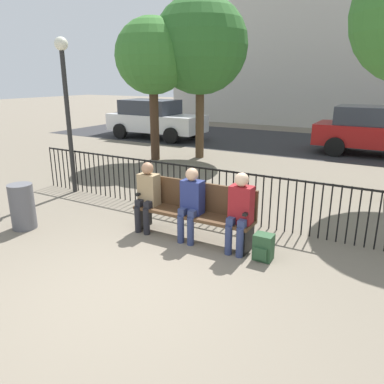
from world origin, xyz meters
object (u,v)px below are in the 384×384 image
at_px(seated_person_0, 147,193).
at_px(parked_car_0, 379,131).
at_px(seated_person_2, 240,209).
at_px(lamp_post, 66,92).
at_px(parked_car_2, 155,118).
at_px(tree_1, 153,57).
at_px(seated_person_1, 191,201).
at_px(backpack, 263,247).
at_px(park_bench, 195,208).
at_px(trash_bin, 22,207).
at_px(tree_0, 200,46).

distance_m(seated_person_0, parked_car_0, 9.51).
xyz_separation_m(seated_person_0, seated_person_2, (1.69, 0.00, 0.02)).
xyz_separation_m(lamp_post, parked_car_2, (-3.00, 7.48, -1.40)).
xyz_separation_m(tree_1, parked_car_0, (6.12, 4.23, -2.27)).
distance_m(seated_person_1, parked_car_0, 9.29).
bearing_deg(seated_person_1, parked_car_2, 128.24).
bearing_deg(backpack, seated_person_1, 176.06).
bearing_deg(seated_person_0, parked_car_0, 72.43).
distance_m(park_bench, backpack, 1.32).
bearing_deg(seated_person_2, seated_person_0, -179.94).
height_order(backpack, parked_car_2, parked_car_2).
bearing_deg(trash_bin, parked_car_0, 64.53).
bearing_deg(seated_person_2, tree_1, 135.59).
height_order(park_bench, backpack, park_bench).
xyz_separation_m(backpack, lamp_post, (-4.93, 1.09, 2.05)).
bearing_deg(lamp_post, seated_person_1, -15.18).
height_order(seated_person_1, tree_1, tree_1).
bearing_deg(tree_0, park_bench, -62.10).
bearing_deg(lamp_post, trash_bin, -66.03).
bearing_deg(seated_person_2, park_bench, 171.21).
height_order(seated_person_2, lamp_post, lamp_post).
xyz_separation_m(seated_person_1, backpack, (1.25, -0.09, -0.48)).
xyz_separation_m(park_bench, parked_car_2, (-6.67, 8.35, 0.34)).
xyz_separation_m(seated_person_0, parked_car_2, (-5.83, 8.48, 0.18)).
bearing_deg(trash_bin, seated_person_0, 27.79).
relative_size(tree_1, lamp_post, 1.28).
relative_size(lamp_post, parked_car_0, 0.80).
height_order(tree_1, lamp_post, tree_1).
xyz_separation_m(lamp_post, trash_bin, (0.90, -2.02, -1.84)).
bearing_deg(parked_car_2, tree_0, -35.92).
height_order(seated_person_2, backpack, seated_person_2).
relative_size(tree_0, lamp_post, 1.47).
distance_m(tree_0, trash_bin, 7.50).
relative_size(park_bench, tree_1, 0.48).
relative_size(tree_1, trash_bin, 5.35).
bearing_deg(parked_car_2, seated_person_0, -55.50).
xyz_separation_m(seated_person_2, tree_1, (-4.93, 4.83, 2.43)).
bearing_deg(tree_0, parked_car_2, 144.08).
xyz_separation_m(park_bench, seated_person_2, (0.84, -0.13, 0.18)).
relative_size(tree_0, tree_1, 1.15).
xyz_separation_m(tree_1, lamp_post, (0.42, -3.84, -0.87)).
xyz_separation_m(tree_1, parked_car_2, (-2.58, 3.65, -2.27)).
height_order(tree_1, trash_bin, tree_1).
height_order(lamp_post, parked_car_0, lamp_post).
relative_size(tree_1, parked_car_2, 1.02).
height_order(parked_car_0, trash_bin, parked_car_0).
bearing_deg(seated_person_1, parked_car_0, 77.45).
relative_size(backpack, trash_bin, 0.49).
bearing_deg(seated_person_0, tree_0, 110.45).
distance_m(park_bench, seated_person_0, 0.87).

